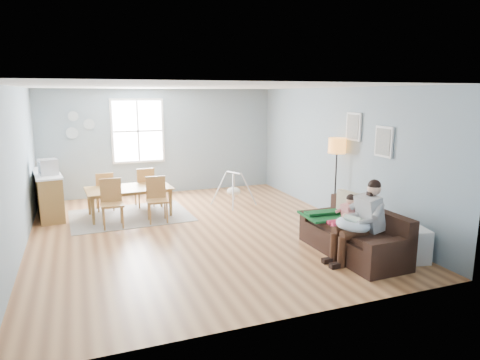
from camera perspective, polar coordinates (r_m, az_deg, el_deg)
name	(u,v)px	position (r m, az deg, el deg)	size (l,w,h in m)	color
room	(196,102)	(7.84, -5.87, 10.25)	(8.40, 9.40, 3.90)	#925833
window	(138,131)	(11.16, -13.46, 6.37)	(1.32, 0.08, 1.62)	white
pictures	(368,134)	(8.25, 16.69, 5.92)	(0.05, 1.34, 0.74)	white
wall_plates	(78,125)	(11.06, -20.78, 6.83)	(0.67, 0.02, 0.66)	#8CA2A8
sofa	(355,238)	(7.25, 15.08, -7.44)	(0.89, 1.96, 0.78)	black
green_throw	(329,215)	(7.64, 11.78, -4.57)	(0.89, 0.73, 0.04)	#125225
beige_pillow	(347,204)	(7.64, 14.14, -3.12)	(0.12, 0.44, 0.44)	tan
father	(361,219)	(6.86, 15.85, -5.03)	(0.92, 0.42, 1.29)	gray
nursing_pillow	(353,225)	(6.79, 14.84, -5.77)	(0.52, 0.52, 0.14)	silver
infant	(352,219)	(6.79, 14.67, -5.08)	(0.20, 0.36, 0.13)	silver
toddler	(346,213)	(7.24, 13.90, -4.27)	(0.48, 0.24, 0.76)	silver
floor_lamp	(337,153)	(8.79, 12.78, 3.56)	(0.34, 0.34, 1.71)	black
storage_cube	(411,245)	(7.22, 21.83, -8.09)	(0.56, 0.52, 0.52)	white
rug	(131,216)	(9.50, -14.38, -4.62)	(2.45, 1.86, 0.01)	gray
dining_table	(130,202)	(9.42, -14.47, -2.85)	(1.75, 0.98, 0.62)	brown
chair_sw	(112,200)	(8.74, -16.75, -2.54)	(0.43, 0.43, 0.95)	#9E6636
chair_se	(157,196)	(8.87, -11.05, -2.15)	(0.44, 0.44, 0.92)	#9E6636
chair_nw	(105,189)	(9.92, -17.59, -1.21)	(0.42, 0.42, 0.88)	#9E6636
chair_ne	(145,185)	(10.03, -12.56, -0.64)	(0.46, 0.46, 0.92)	#9E6636
counter	(49,194)	(10.03, -24.15, -1.66)	(0.70, 1.73, 0.94)	brown
monitor	(48,167)	(9.60, -24.24, 1.60)	(0.41, 0.40, 0.32)	silver
baby_swing	(234,191)	(9.97, -0.86, -1.42)	(1.01, 1.02, 0.79)	silver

